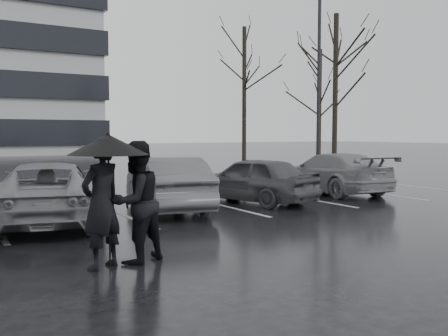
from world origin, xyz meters
The scene contains 13 objects.
ground centered at (0.00, 0.00, 0.00)m, with size 160.00×160.00×0.00m, color black.
car_main centered at (1.62, 2.25, 0.64)m, with size 1.52×3.78×1.29m, color black.
car_west_a centered at (-0.99, 2.23, 0.67)m, with size 1.42×4.08×1.34m, color #303033.
car_west_b centered at (-3.92, 1.88, 0.66)m, with size 2.18×4.72×1.31m, color #555558.
car_east centered at (5.04, 2.76, 0.65)m, with size 1.82×4.47×1.30m, color #555558.
pedestrian_left centered at (-4.04, -2.27, 0.94)m, with size 0.69×0.45×1.88m, color black.
pedestrian_right centered at (-3.50, -2.21, 0.91)m, with size 0.88×0.69×1.82m, color black.
umbrella centered at (-3.93, -2.29, 1.77)m, with size 1.15×1.15×1.94m.
lamp_post centered at (8.37, 7.18, 3.83)m, with size 0.46×0.46×8.36m.
stall_stripes centered at (-0.80, 2.50, 0.00)m, with size 19.72×5.00×0.00m.
tree_east centered at (12.00, 10.00, 4.00)m, with size 0.26×0.26×8.00m, color black.
tree_ne centered at (14.50, 14.00, 3.50)m, with size 0.26×0.26×7.00m, color black.
tree_north centered at (11.00, 17.00, 4.25)m, with size 0.26×0.26×8.50m, color black.
Camera 1 is at (-6.15, -9.18, 1.93)m, focal length 40.00 mm.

